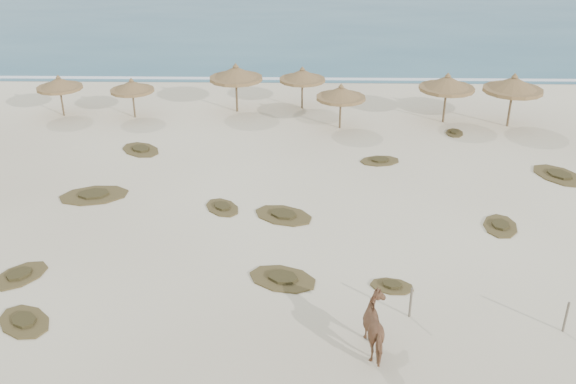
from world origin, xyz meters
name	(u,v)px	position (x,y,z in m)	size (l,w,h in m)	color
ground	(275,284)	(0.00, 0.00, 0.00)	(160.00, 160.00, 0.00)	white
foam_line	(289,79)	(0.00, 26.00, 0.00)	(70.00, 0.60, 0.01)	white
palapa_0	(59,84)	(-13.39, 17.78, 1.94)	(3.52, 3.52, 2.50)	brown
palapa_1	(132,87)	(-9.03, 17.55, 1.87)	(2.85, 2.85, 2.41)	brown
palapa_2	(236,74)	(-3.02, 18.75, 2.33)	(3.57, 3.57, 3.01)	brown
palapa_3	(302,76)	(0.95, 19.45, 2.05)	(3.01, 3.01, 2.64)	brown
palapa_4	(341,94)	(3.10, 15.91, 2.03)	(3.70, 3.70, 2.61)	brown
palapa_5	(447,84)	(9.20, 17.04, 2.30)	(3.24, 3.24, 2.96)	brown
palapa_6	(513,85)	(12.76, 16.42, 2.42)	(3.73, 3.73, 3.12)	brown
horse	(379,327)	(3.20, -3.39, 0.81)	(0.88, 1.93, 1.63)	#966444
fence_post_near	(411,302)	(4.42, -1.75, 0.54)	(0.08, 0.08, 1.08)	#6D6352
fence_post_far	(566,317)	(9.09, -2.41, 0.54)	(0.08, 0.08, 1.08)	#6D6352
scrub_0	(20,275)	(-9.08, 0.31, 0.05)	(2.36, 2.56, 0.16)	brown
scrub_1	(94,195)	(-8.35, 6.84, 0.05)	(3.44, 2.65, 0.16)	brown
scrub_2	(222,207)	(-2.47, 5.75, 0.05)	(2.10, 2.29, 0.16)	brown
scrub_3	(283,215)	(0.17, 5.08, 0.05)	(3.07, 2.68, 0.16)	brown
scrub_4	(500,226)	(9.02, 4.33, 0.05)	(1.77, 2.32, 0.16)	brown
scrub_5	(559,175)	(13.23, 9.41, 0.05)	(3.03, 3.43, 0.16)	brown
scrub_6	(141,149)	(-7.49, 12.28, 0.05)	(2.89, 2.91, 0.16)	brown
scrub_7	(380,161)	(4.86, 11.04, 0.05)	(2.24, 1.69, 0.16)	brown
scrub_9	(283,278)	(0.27, 0.30, 0.05)	(2.95, 2.48, 0.16)	brown
scrub_10	(455,133)	(9.47, 15.12, 0.05)	(1.19, 1.61, 0.16)	brown
scrub_11	(24,321)	(-7.88, -2.32, 0.05)	(2.50, 2.47, 0.16)	brown
scrub_12	(392,286)	(4.06, -0.09, 0.05)	(1.72, 1.33, 0.16)	brown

